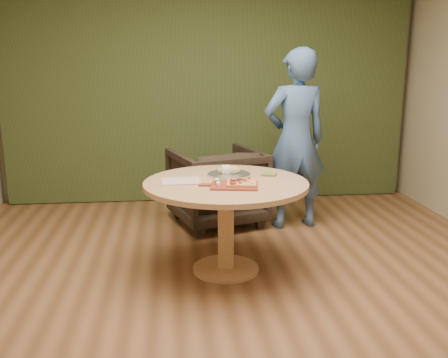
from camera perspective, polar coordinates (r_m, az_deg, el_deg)
room_shell at (r=3.16m, az=2.35°, el=8.39°), size 5.04×6.04×2.84m
curtain at (r=6.04m, az=-1.78°, el=10.75°), size 4.80×0.14×2.78m
pedestal_table at (r=3.95m, az=0.21°, el=-2.26°), size 1.30×1.30×0.75m
pizza_paddle at (r=3.76m, az=1.03°, el=-0.74°), size 0.47×0.33×0.01m
flatbread_pizza at (r=3.76m, az=2.00°, el=-0.45°), size 0.25×0.25×0.04m
cutlery_roll at (r=3.76m, az=-0.72°, el=-0.39°), size 0.03×0.20×0.03m
newspaper at (r=3.92m, az=-4.97°, el=-0.24°), size 0.31×0.26×0.01m
serving_tray at (r=4.13m, az=0.57°, el=0.53°), size 0.36×0.36×0.02m
bread_roll at (r=4.12m, az=0.45°, el=1.02°), size 0.19×0.09×0.09m
green_packet at (r=4.13m, az=5.15°, el=0.54°), size 0.15×0.14×0.02m
armchair at (r=5.19m, az=-0.84°, el=-0.42°), size 1.05×1.02×0.88m
person_standing at (r=5.06m, az=8.13°, el=4.45°), size 0.71×0.52×1.80m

